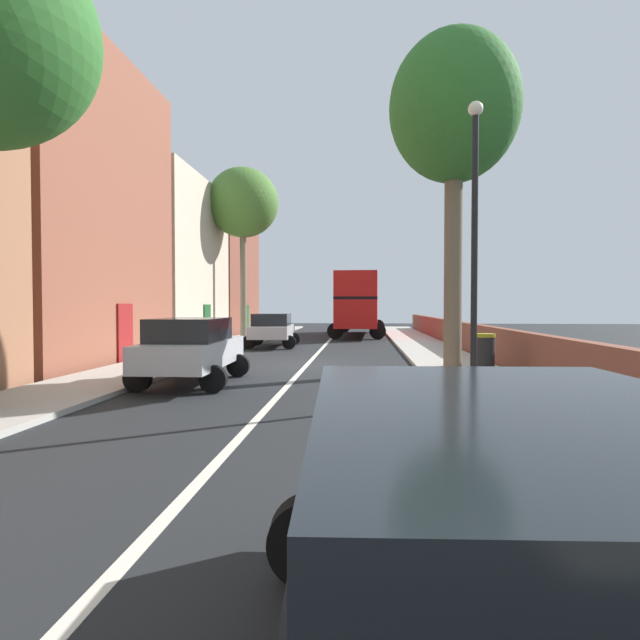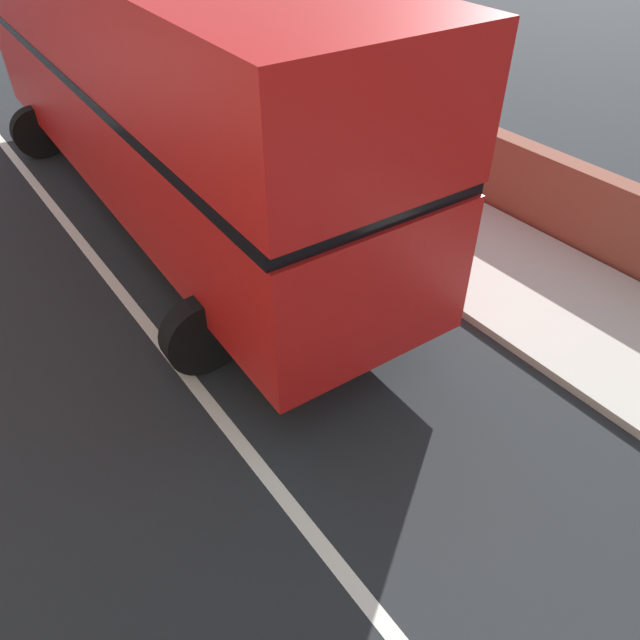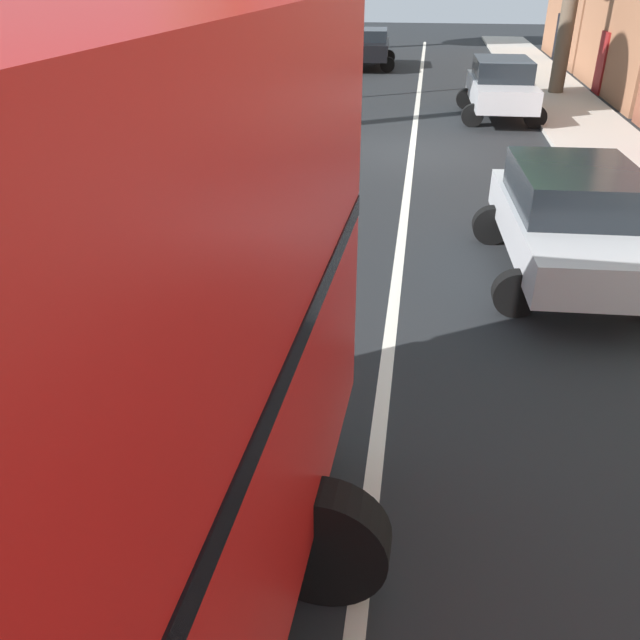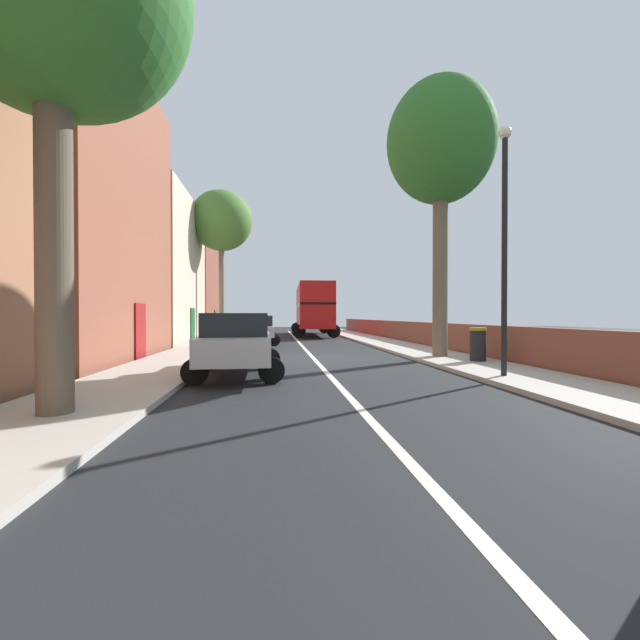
# 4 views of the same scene
# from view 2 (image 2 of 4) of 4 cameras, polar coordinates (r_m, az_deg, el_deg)

# --- Properties ---
(double_decker_bus) EXTENTS (3.83, 11.30, 4.06)m
(double_decker_bus) POSITION_cam_2_polar(r_m,az_deg,el_deg) (10.16, -15.49, 21.42)
(double_decker_bus) COLOR #B41413
(double_decker_bus) RESTS_ON ground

